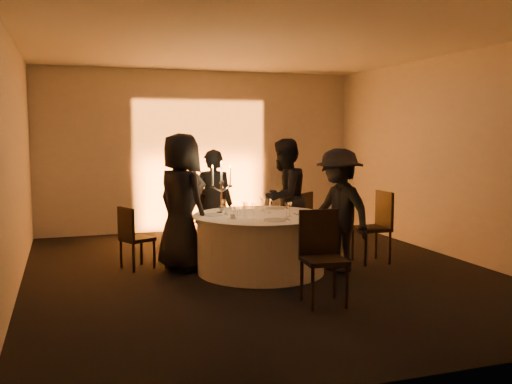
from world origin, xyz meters
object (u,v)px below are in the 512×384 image
object	(u,v)px
chair_back_right	(300,219)
chair_right	(377,222)
banquet_table	(261,243)
coffee_cup	(233,216)
guest_right	(339,210)
guest_left	(181,202)
guest_back_right	(284,197)
chair_left	(133,235)
chair_front	(322,251)
guest_back_left	(213,204)
chair_back_left	(212,215)
candelabra	(222,195)

from	to	relation	value
chair_back_right	chair_right	world-z (taller)	chair_right
banquet_table	coffee_cup	bearing A→B (deg)	-154.06
guest_right	coffee_cup	xyz separation A→B (m)	(-1.45, 0.08, -0.02)
chair_back_right	coffee_cup	xyz separation A→B (m)	(-1.42, -1.18, 0.27)
guest_left	guest_back_right	size ratio (longest dim) A/B	1.05
chair_right	guest_back_right	size ratio (longest dim) A/B	0.58
banquet_table	chair_left	xyz separation A→B (m)	(-1.60, 0.68, 0.09)
banquet_table	guest_right	world-z (taller)	guest_right
chair_right	guest_back_right	bearing A→B (deg)	-127.12
chair_front	coffee_cup	world-z (taller)	chair_front
chair_back_right	guest_back_left	size ratio (longest dim) A/B	0.58
chair_left	coffee_cup	size ratio (longest dim) A/B	7.75
chair_left	guest_right	xyz separation A→B (m)	(2.59, -0.98, 0.34)
chair_right	guest_back_right	distance (m)	1.41
chair_front	guest_back_right	bearing A→B (deg)	84.42
guest_left	chair_front	bearing A→B (deg)	-174.79
chair_left	chair_back_left	xyz separation A→B (m)	(1.33, 0.93, 0.08)
banquet_table	candelabra	world-z (taller)	candelabra
chair_back_left	candelabra	world-z (taller)	candelabra
chair_left	guest_back_left	distance (m)	1.31
chair_back_left	guest_left	distance (m)	1.41
guest_back_left	guest_right	size ratio (longest dim) A/B	0.98
coffee_cup	chair_left	bearing A→B (deg)	141.71
chair_front	guest_back_right	xyz separation A→B (m)	(0.49, 2.37, 0.31)
guest_back_left	chair_left	bearing A→B (deg)	36.67
banquet_table	guest_back_right	bearing A→B (deg)	52.31
chair_front	candelabra	bearing A→B (deg)	116.21
chair_right	chair_front	xyz separation A→B (m)	(-1.58, -1.53, -0.00)
guest_back_left	candelabra	xyz separation A→B (m)	(-0.09, -0.80, 0.21)
chair_front	guest_right	xyz separation A→B (m)	(0.82, 1.21, 0.25)
chair_back_right	guest_right	distance (m)	1.29
chair_back_left	guest_left	world-z (taller)	guest_left
chair_front	candelabra	size ratio (longest dim) A/B	1.42
chair_back_left	candelabra	bearing A→B (deg)	89.96
chair_left	chair_right	world-z (taller)	chair_right
banquet_table	guest_back_right	xyz separation A→B (m)	(0.66, 0.86, 0.50)
guest_right	candelabra	size ratio (longest dim) A/B	2.31
banquet_table	chair_right	distance (m)	1.77
chair_left	guest_back_right	distance (m)	2.30
chair_left	guest_left	size ratio (longest dim) A/B	0.46
chair_left	chair_back_right	world-z (taller)	chair_back_right
guest_back_left	chair_right	bearing A→B (deg)	173.98
banquet_table	chair_front	world-z (taller)	chair_front
chair_back_right	guest_right	size ratio (longest dim) A/B	0.57
coffee_cup	chair_front	bearing A→B (deg)	-63.93
chair_front	guest_back_right	size ratio (longest dim) A/B	0.57
guest_left	chair_left	bearing A→B (deg)	44.92
coffee_cup	candelabra	size ratio (longest dim) A/B	0.15
chair_back_right	guest_back_left	distance (m)	1.38
chair_front	guest_right	world-z (taller)	guest_right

